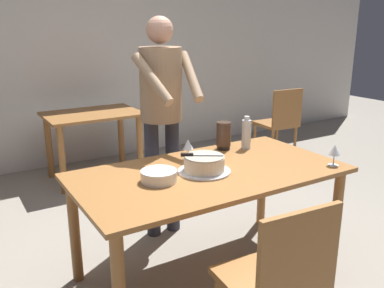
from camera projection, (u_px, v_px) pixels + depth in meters
The scene contains 14 objects.
ground_plane at pixel (208, 272), 2.89m from camera, with size 14.00×14.00×0.00m, color gray.
back_wall at pixel (74, 51), 4.89m from camera, with size 10.00×0.12×2.70m, color silver.
main_dining_table at pixel (210, 185), 2.71m from camera, with size 1.75×0.93×0.75m.
cake_on_platter at pixel (204, 164), 2.64m from camera, with size 0.34×0.34×0.11m.
cake_knife at pixel (193, 155), 2.62m from camera, with size 0.24×0.17×0.02m.
plate_stack at pixel (159, 176), 2.48m from camera, with size 0.22×0.22×0.07m.
wine_glass_near at pixel (335, 151), 2.75m from camera, with size 0.08×0.08×0.14m.
wine_glass_far at pixel (188, 145), 2.87m from camera, with size 0.08×0.08×0.14m.
water_bottle at pixel (246, 134), 3.12m from camera, with size 0.07×0.07×0.25m.
hurricane_lamp at pixel (224, 135), 3.10m from camera, with size 0.11×0.11×0.21m.
person_cutting_cake at pixel (162, 104), 3.14m from camera, with size 0.47×0.55×1.72m.
chair_near_side at pixel (278, 278), 1.98m from camera, with size 0.47×0.47×0.90m.
background_table at pixel (93, 127), 4.50m from camera, with size 1.00×0.70×0.74m.
background_chair_1 at pixel (280, 120), 5.21m from camera, with size 0.47×0.47×0.90m.
Camera 1 is at (-1.41, -2.09, 1.67)m, focal length 38.74 mm.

